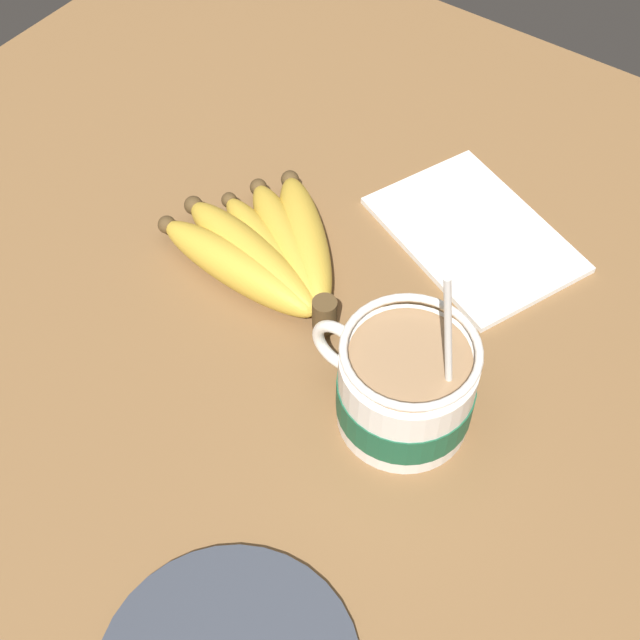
{
  "coord_description": "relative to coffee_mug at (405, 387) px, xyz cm",
  "views": [
    {
      "loc": [
        -25.04,
        31.23,
        60.57
      ],
      "look_at": [
        -0.6,
        -3.07,
        6.58
      ],
      "focal_mm": 50.0,
      "sensor_mm": 36.0,
      "label": 1
    }
  ],
  "objects": [
    {
      "name": "table",
      "position": [
        9.22,
        1.6,
        -5.25
      ],
      "size": [
        102.55,
        102.55,
        2.74
      ],
      "color": "brown",
      "rests_on": "ground"
    },
    {
      "name": "napkin",
      "position": [
        4.69,
        -19.53,
        -3.58
      ],
      "size": [
        21.12,
        18.26,
        0.6
      ],
      "color": "white",
      "rests_on": "table"
    },
    {
      "name": "coffee_mug",
      "position": [
        0.0,
        0.0,
        0.0
      ],
      "size": [
        13.37,
        10.16,
        17.24
      ],
      "color": "white",
      "rests_on": "table"
    },
    {
      "name": "banana_bunch",
      "position": [
        17.26,
        -6.24,
        -2.09
      ],
      "size": [
        19.07,
        14.51,
        4.11
      ],
      "color": "#4C381E",
      "rests_on": "table"
    }
  ]
}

